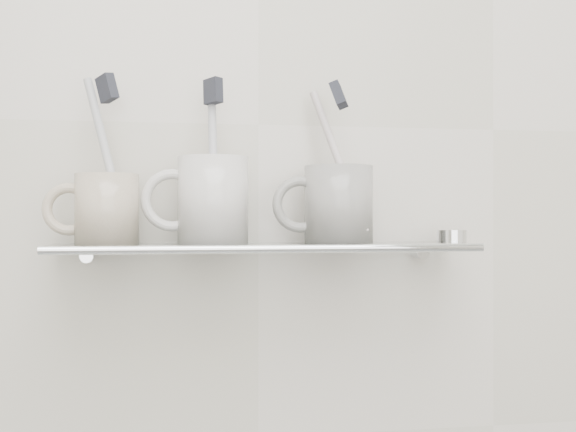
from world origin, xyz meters
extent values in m
plane|color=beige|center=(0.00, 1.10, 1.25)|extent=(2.50, 0.00, 2.50)
cube|color=silver|center=(0.00, 1.04, 1.10)|extent=(0.50, 0.12, 0.01)
cylinder|color=silver|center=(0.00, 0.98, 1.10)|extent=(0.50, 0.01, 0.01)
cylinder|color=silver|center=(-0.21, 1.09, 1.09)|extent=(0.02, 0.03, 0.02)
cylinder|color=silver|center=(0.21, 1.09, 1.09)|extent=(0.02, 0.03, 0.02)
cylinder|color=beige|center=(-0.18, 1.04, 1.14)|extent=(0.07, 0.07, 0.08)
torus|color=beige|center=(-0.23, 1.04, 1.14)|extent=(0.06, 0.01, 0.06)
cylinder|color=#B9B9B9|center=(-0.18, 1.04, 1.20)|extent=(0.06, 0.03, 0.19)
cube|color=#23252D|center=(-0.18, 1.04, 1.28)|extent=(0.03, 0.03, 0.04)
cylinder|color=silver|center=(-0.06, 1.04, 1.15)|extent=(0.09, 0.09, 0.10)
torus|color=silver|center=(-0.11, 1.04, 1.15)|extent=(0.07, 0.01, 0.07)
cylinder|color=#B5B5BB|center=(-0.06, 1.04, 1.20)|extent=(0.02, 0.03, 0.19)
cube|color=#23252D|center=(-0.06, 1.04, 1.28)|extent=(0.02, 0.03, 0.03)
cylinder|color=silver|center=(0.09, 1.04, 1.15)|extent=(0.09, 0.09, 0.09)
torus|color=silver|center=(0.04, 1.04, 1.15)|extent=(0.07, 0.01, 0.07)
cylinder|color=beige|center=(0.09, 1.04, 1.20)|extent=(0.06, 0.07, 0.18)
cube|color=#23252D|center=(0.09, 1.04, 1.28)|extent=(0.03, 0.03, 0.04)
cylinder|color=silver|center=(0.24, 1.04, 1.11)|extent=(0.04, 0.04, 0.02)
camera|label=1|loc=(-0.12, 0.19, 1.13)|focal=45.00mm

